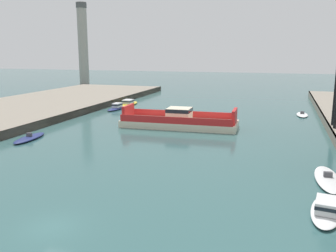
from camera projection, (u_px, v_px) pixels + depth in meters
ground_plane at (51, 228)px, 25.99m from camera, size 400.00×400.00×0.00m
chain_ferry at (179, 121)px, 60.48m from camera, size 19.28×7.26×3.30m
moored_boat_near_left at (29, 138)px, 51.95m from camera, size 2.88×7.29×0.96m
moored_boat_near_right at (302, 115)px, 71.31m from camera, size 2.18×6.22×0.86m
moored_boat_mid_right at (326, 208)px, 28.00m from camera, size 3.17×7.16×1.33m
moored_boat_far_right at (117, 107)px, 78.77m from camera, size 2.30×6.79×1.36m
moored_boat_upstream_a at (328, 179)px, 35.37m from camera, size 2.50×8.19×0.90m
moored_boat_upstream_b at (129, 103)px, 85.48m from camera, size 3.43×8.53×1.29m
smokestack_distant_a at (83, 41)px, 137.11m from camera, size 3.88×3.88×30.06m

